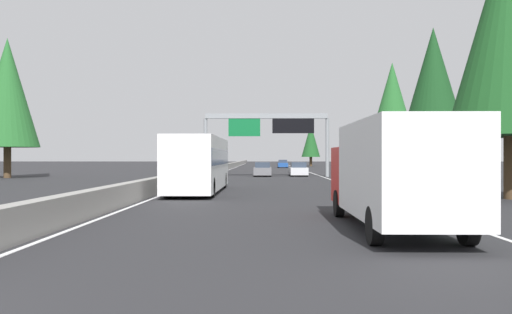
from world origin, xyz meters
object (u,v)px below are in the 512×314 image
(sedan_mid_left, at_px, (298,170))
(conifer_right_foreground, at_px, (511,25))
(conifer_right_near, at_px, (433,87))
(sign_gantry_overhead, at_px, (268,126))
(sedan_mid_right, at_px, (283,164))
(box_truck_distant_a, at_px, (393,172))
(conifer_right_far, at_px, (396,128))
(conifer_left_near, at_px, (7,93))
(sedan_near_center, at_px, (263,170))
(conifer_right_distant, at_px, (311,141))
(oncoming_far, at_px, (202,165))
(bus_far_center, at_px, (199,162))
(oncoming_near, at_px, (192,165))
(conifer_right_mid, at_px, (392,107))

(sedan_mid_left, height_order, conifer_right_foreground, conifer_right_foreground)
(conifer_right_foreground, bearing_deg, conifer_right_near, -8.12)
(sign_gantry_overhead, bearing_deg, sedan_mid_right, -3.97)
(conifer_right_foreground, xyz_separation_m, conifer_right_near, (21.17, -3.02, -0.21))
(box_truck_distant_a, distance_m, conifer_right_far, 58.04)
(sedan_mid_right, xyz_separation_m, conifer_left_near, (-47.17, 27.99, 7.46))
(sign_gantry_overhead, xyz_separation_m, conifer_right_far, (17.41, -17.28, 0.72))
(sedan_mid_right, distance_m, conifer_right_foreground, 72.80)
(sedan_near_center, bearing_deg, conifer_right_distant, -9.93)
(conifer_right_foreground, xyz_separation_m, conifer_right_distant, (87.57, 1.82, -2.87))
(conifer_right_far, bearing_deg, sedan_near_center, 131.62)
(box_truck_distant_a, distance_m, sedan_mid_left, 40.87)
(oncoming_far, height_order, conifer_right_distant, conifer_right_distant)
(bus_far_center, bearing_deg, conifer_right_distant, -9.40)
(box_truck_distant_a, height_order, sedan_near_center, box_truck_distant_a)
(sedan_mid_left, distance_m, conifer_left_near, 29.60)
(bus_far_center, bearing_deg, oncoming_far, 6.42)
(conifer_right_foreground, xyz_separation_m, conifer_right_far, (45.42, -5.86, -2.54))
(conifer_right_far, bearing_deg, sign_gantry_overhead, 135.23)
(conifer_left_near, bearing_deg, conifer_right_far, -63.90)
(sedan_mid_left, relative_size, oncoming_near, 1.00)
(sedan_mid_right, bearing_deg, bus_far_center, 173.91)
(sedan_near_center, relative_size, oncoming_far, 0.79)
(conifer_right_mid, xyz_separation_m, conifer_right_distant, (57.13, 3.50, -1.79))
(box_truck_distant_a, relative_size, conifer_right_near, 0.63)
(bus_far_center, bearing_deg, conifer_right_foreground, -106.99)
(sedan_mid_right, relative_size, conifer_right_foreground, 0.32)
(sedan_near_center, relative_size, conifer_right_near, 0.33)
(bus_far_center, distance_m, conifer_right_foreground, 17.55)
(box_truck_distant_a, height_order, oncoming_far, box_truck_distant_a)
(sign_gantry_overhead, bearing_deg, conifer_right_mid, -79.50)
(sign_gantry_overhead, relative_size, bus_far_center, 1.10)
(sedan_mid_right, xyz_separation_m, oncoming_near, (-7.60, 15.75, 0.00))
(bus_far_center, xyz_separation_m, oncoming_near, (59.56, 8.58, -1.03))
(oncoming_near, distance_m, conifer_left_near, 42.09)
(sedan_near_center, xyz_separation_m, conifer_left_near, (-4.84, 24.38, 7.46))
(bus_far_center, distance_m, conifer_right_distant, 84.03)
(sedan_near_center, xyz_separation_m, conifer_right_mid, (0.86, -13.65, 6.59))
(sign_gantry_overhead, bearing_deg, box_truck_distant_a, -175.32)
(sedan_mid_right, distance_m, conifer_right_near, 52.54)
(oncoming_far, distance_m, conifer_left_near, 28.66)
(conifer_right_mid, distance_m, conifer_right_distant, 57.27)
(sedan_mid_left, distance_m, conifer_right_far, 21.40)
(box_truck_distant_a, relative_size, conifer_right_distant, 0.94)
(sign_gantry_overhead, xyz_separation_m, bus_far_center, (-23.26, 4.12, -3.37))
(sedan_near_center, distance_m, conifer_left_near, 25.95)
(oncoming_far, distance_m, conifer_right_far, 26.72)
(oncoming_near, bearing_deg, bus_far_center, 8.19)
(conifer_right_near, bearing_deg, conifer_right_far, -6.68)
(oncoming_near, relative_size, oncoming_far, 0.79)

